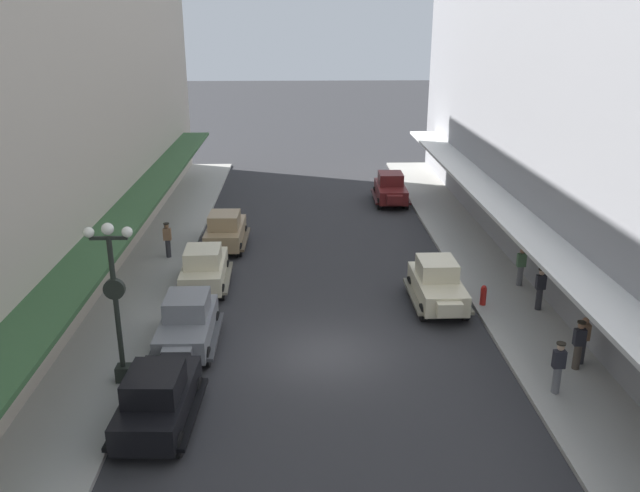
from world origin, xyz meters
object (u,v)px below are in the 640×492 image
Objects in this scene: pedestrian_3 at (540,289)px; fire_hydrant at (483,295)px; lamp_post_with_clock at (115,297)px; pedestrian_1 at (168,240)px; parked_car_1 at (391,188)px; parked_car_3 at (225,229)px; parked_car_4 at (437,283)px; pedestrian_0 at (579,345)px; pedestrian_4 at (521,267)px; parked_car_5 at (187,322)px; pedestrian_5 at (558,367)px; pedestrian_2 at (583,340)px; parked_car_0 at (158,397)px; parked_car_2 at (204,267)px.

fire_hydrant is at bearing 166.37° from pedestrian_3.
lamp_post_with_clock is 11.33m from pedestrian_1.
parked_car_1 and parked_car_3 have the same top height.
parked_car_4 is 2.56× the size of pedestrian_0.
lamp_post_with_clock is at bearing -154.19° from pedestrian_4.
parked_car_4 is at bearing 122.45° from pedestrian_0.
fire_hydrant is at bearing 22.40° from lamp_post_with_clock.
pedestrian_0 is at bearing -45.15° from parked_car_3.
parked_car_5 is 2.55× the size of pedestrian_5.
pedestrian_5 reaches higher than fire_hydrant.
parked_car_5 is at bearing 162.77° from pedestrian_5.
fire_hydrant is at bearing -11.78° from parked_car_4.
parked_car_5 is (-9.56, -18.33, 0.00)m from parked_car_1.
parked_car_3 is (-9.30, -7.95, 0.00)m from parked_car_1.
parked_car_1 is 14.08m from pedestrian_4.
parked_car_3 is 13.24m from fire_hydrant.
pedestrian_2 is 1.00× the size of pedestrian_4.
parked_car_4 is 0.83× the size of lamp_post_with_clock.
pedestrian_2 is 4.19m from pedestrian_3.
parked_car_1 reaches higher than fire_hydrant.
pedestrian_5 is (13.87, -12.30, 0.00)m from pedestrian_1.
pedestrian_0 is (12.79, -2.22, 0.07)m from parked_car_5.
pedestrian_5 is (-1.60, -8.33, 0.02)m from pedestrian_4.
lamp_post_with_clock is 13.42m from pedestrian_5.
parked_car_4 is 3.90m from pedestrian_3.
pedestrian_5 is at bearing -130.49° from pedestrian_2.
parked_car_0 is at bearing -169.09° from pedestrian_0.
parked_car_0 is 2.58× the size of pedestrian_1.
pedestrian_4 is (14.82, 7.17, -2.00)m from lamp_post_with_clock.
pedestrian_4 is 8.48m from pedestrian_5.
parked_car_4 is at bearing 39.90° from parked_car_0.
pedestrian_0 is at bearing -71.71° from fire_hydrant.
parked_car_2 is at bearing 177.67° from pedestrian_4.
parked_car_5 is (-9.35, -3.19, 0.00)m from parked_car_4.
parked_car_3 is at bearing 85.81° from parked_car_2.
parked_car_4 is at bearing 168.22° from fire_hydrant.
pedestrian_4 is (0.04, 2.41, -0.02)m from pedestrian_3.
pedestrian_4 is (13.28, 9.43, 0.05)m from parked_car_0.
parked_car_4 is 2.56× the size of pedestrian_3.
pedestrian_3 is (13.24, 7.02, 0.07)m from parked_car_0.
pedestrian_3 is at bearing 17.86° from lamp_post_with_clock.
pedestrian_4 is (0.12, 6.60, 0.00)m from pedestrian_2.
lamp_post_with_clock is at bearing -157.60° from fire_hydrant.
pedestrian_2 is (3.52, -20.20, 0.05)m from parked_car_1.
parked_car_2 is at bearing 167.47° from pedestrian_3.
parked_car_4 is 9.88m from parked_car_5.
parked_car_1 reaches higher than pedestrian_5.
pedestrian_0 is at bearing 0.87° from lamp_post_with_clock.
lamp_post_with_clock reaches higher than fire_hydrant.
parked_car_2 is at bearing 167.67° from fire_hydrant.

